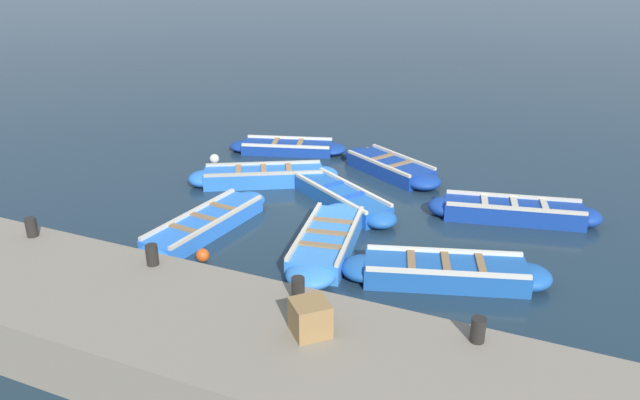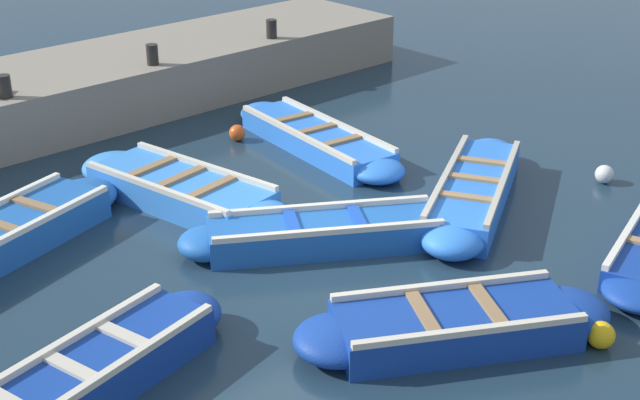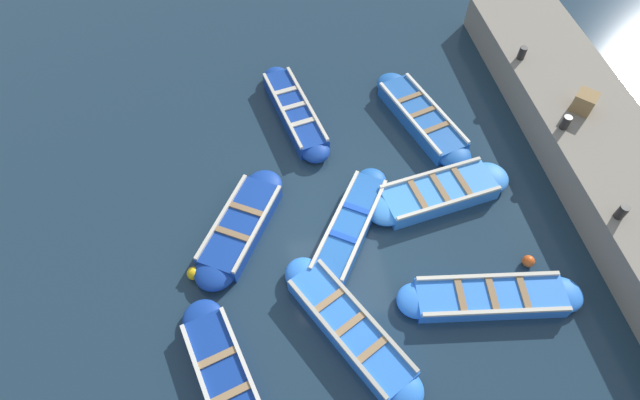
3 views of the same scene
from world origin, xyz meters
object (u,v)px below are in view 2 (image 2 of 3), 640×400
object	(u,v)px
boat_far_corner	(181,191)
buoy_white_drifting	(237,133)
boat_tucked	(74,386)
bollard_south	(271,29)
boat_inner_gap	(316,139)
buoy_orange_near	(601,335)
buoy_yellow_far	(604,174)
boat_near_quay	(474,192)
boat_stern_in	(325,233)
bollard_mid_north	(5,86)
boat_outer_left	(455,325)
bollard_mid_south	(152,55)

from	to	relation	value
boat_far_corner	buoy_white_drifting	world-z (taller)	boat_far_corner
boat_far_corner	buoy_white_drifting	size ratio (longest dim) A/B	14.22
boat_tucked	bollard_south	world-z (taller)	bollard_south
boat_inner_gap	buoy_orange_near	bearing A→B (deg)	-14.67
boat_inner_gap	boat_far_corner	world-z (taller)	boat_far_corner
boat_inner_gap	buoy_orange_near	world-z (taller)	boat_inner_gap
buoy_orange_near	boat_inner_gap	bearing A→B (deg)	165.33
boat_inner_gap	buoy_yellow_far	world-z (taller)	boat_inner_gap
boat_near_quay	buoy_white_drifting	bearing A→B (deg)	-168.24
boat_near_quay	boat_stern_in	bearing A→B (deg)	-101.53
bollard_south	buoy_yellow_far	size ratio (longest dim) A/B	1.30
boat_tucked	bollard_mid_north	xyz separation A→B (m)	(-6.25, 2.35, 0.91)
boat_stern_in	bollard_mid_north	world-z (taller)	bollard_mid_north
buoy_white_drifting	buoy_orange_near	bearing A→B (deg)	-7.11
boat_near_quay	boat_outer_left	xyz separation A→B (m)	(1.95, -2.76, -0.01)
bollard_mid_south	buoy_yellow_far	size ratio (longest dim) A/B	1.30
boat_outer_left	buoy_yellow_far	world-z (taller)	boat_outer_left
boat_inner_gap	boat_stern_in	distance (m)	3.31
boat_far_corner	buoy_orange_near	size ratio (longest dim) A/B	13.16
buoy_yellow_far	buoy_white_drifting	world-z (taller)	buoy_yellow_far
bollard_south	bollard_mid_south	bearing A→B (deg)	-90.00
boat_inner_gap	buoy_yellow_far	xyz separation A→B (m)	(3.80, 2.17, -0.03)
boat_stern_in	boat_far_corner	size ratio (longest dim) A/B	0.91
boat_near_quay	buoy_orange_near	size ratio (longest dim) A/B	12.97
boat_outer_left	boat_near_quay	bearing A→B (deg)	125.27
boat_far_corner	boat_outer_left	size ratio (longest dim) A/B	1.12
boat_stern_in	buoy_white_drifting	size ratio (longest dim) A/B	12.97
boat_stern_in	boat_tucked	bearing A→B (deg)	-79.16
bollard_mid_north	buoy_white_drifting	xyz separation A→B (m)	(1.85, 2.95, -0.98)
bollard_mid_south	boat_near_quay	bearing A→B (deg)	11.27
boat_stern_in	buoy_yellow_far	size ratio (longest dim) A/B	12.82
boat_near_quay	buoy_white_drifting	distance (m)	4.23
boat_far_corner	boat_outer_left	bearing A→B (deg)	1.89
bollard_mid_north	bollard_mid_south	bearing A→B (deg)	90.00
boat_inner_gap	buoy_yellow_far	distance (m)	4.38
bollard_mid_south	buoy_orange_near	world-z (taller)	bollard_mid_south
bollard_mid_north	boat_inner_gap	bearing A→B (deg)	50.53
boat_stern_in	buoy_white_drifting	world-z (taller)	boat_stern_in
boat_near_quay	bollard_mid_south	size ratio (longest dim) A/B	10.66
bollard_south	buoy_orange_near	world-z (taller)	bollard_south
bollard_south	buoy_white_drifting	world-z (taller)	bollard_south
boat_near_quay	buoy_yellow_far	size ratio (longest dim) A/B	13.86
bollard_south	buoy_orange_near	xyz separation A→B (m)	(9.03, -3.18, -0.97)
boat_inner_gap	bollard_mid_south	size ratio (longest dim) A/B	11.29
boat_outer_left	bollard_south	world-z (taller)	bollard_south
buoy_orange_near	boat_outer_left	bearing A→B (deg)	-137.22
boat_tucked	boat_outer_left	distance (m)	3.80
boat_inner_gap	boat_stern_in	xyz separation A→B (m)	(2.52, -2.15, 0.02)
boat_tucked	boat_outer_left	xyz separation A→B (m)	(1.69, 3.40, -0.02)
boat_outer_left	boat_inner_gap	bearing A→B (deg)	152.42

